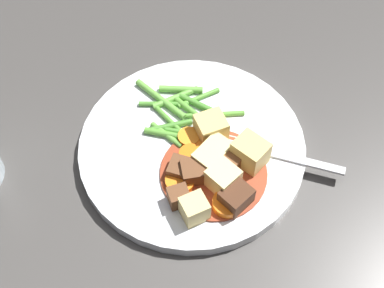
% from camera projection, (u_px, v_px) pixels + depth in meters
% --- Properties ---
extents(ground_plane, '(3.00, 3.00, 0.00)m').
position_uv_depth(ground_plane, '(192.00, 151.00, 0.67)').
color(ground_plane, '#423F3D').
extents(dinner_plate, '(0.28, 0.28, 0.02)m').
position_uv_depth(dinner_plate, '(192.00, 148.00, 0.66)').
color(dinner_plate, white).
rests_on(dinner_plate, ground_plane).
extents(stew_sauce, '(0.13, 0.13, 0.00)m').
position_uv_depth(stew_sauce, '(211.00, 174.00, 0.63)').
color(stew_sauce, '#93381E').
rests_on(stew_sauce, dinner_plate).
extents(carrot_slice_0, '(0.05, 0.05, 0.01)m').
position_uv_depth(carrot_slice_0, '(227.00, 204.00, 0.60)').
color(carrot_slice_0, orange).
rests_on(carrot_slice_0, dinner_plate).
extents(carrot_slice_1, '(0.04, 0.04, 0.01)m').
position_uv_depth(carrot_slice_1, '(191.00, 156.00, 0.64)').
color(carrot_slice_1, orange).
rests_on(carrot_slice_1, dinner_plate).
extents(carrot_slice_2, '(0.04, 0.04, 0.01)m').
position_uv_depth(carrot_slice_2, '(180.00, 181.00, 0.62)').
color(carrot_slice_2, orange).
rests_on(carrot_slice_2, dinner_plate).
extents(carrot_slice_3, '(0.04, 0.04, 0.01)m').
position_uv_depth(carrot_slice_3, '(204.00, 148.00, 0.65)').
color(carrot_slice_3, orange).
rests_on(carrot_slice_3, dinner_plate).
extents(carrot_slice_4, '(0.04, 0.04, 0.01)m').
position_uv_depth(carrot_slice_4, '(189.00, 138.00, 0.65)').
color(carrot_slice_4, orange).
rests_on(carrot_slice_4, dinner_plate).
extents(potato_chunk_0, '(0.04, 0.04, 0.03)m').
position_uv_depth(potato_chunk_0, '(222.00, 179.00, 0.61)').
color(potato_chunk_0, '#EAD68C').
rests_on(potato_chunk_0, dinner_plate).
extents(potato_chunk_1, '(0.03, 0.03, 0.03)m').
position_uv_depth(potato_chunk_1, '(194.00, 209.00, 0.59)').
color(potato_chunk_1, '#E5CC7A').
rests_on(potato_chunk_1, dinner_plate).
extents(potato_chunk_2, '(0.04, 0.04, 0.03)m').
position_uv_depth(potato_chunk_2, '(211.00, 128.00, 0.65)').
color(potato_chunk_2, '#DBBC6B').
rests_on(potato_chunk_2, dinner_plate).
extents(potato_chunk_3, '(0.05, 0.04, 0.04)m').
position_uv_depth(potato_chunk_3, '(250.00, 153.00, 0.62)').
color(potato_chunk_3, '#DBBC6B').
rests_on(potato_chunk_3, dinner_plate).
extents(potato_chunk_4, '(0.04, 0.04, 0.03)m').
position_uv_depth(potato_chunk_4, '(207.00, 160.00, 0.63)').
color(potato_chunk_4, '#EAD68C').
rests_on(potato_chunk_4, dinner_plate).
extents(potato_chunk_5, '(0.04, 0.04, 0.03)m').
position_uv_depth(potato_chunk_5, '(215.00, 153.00, 0.63)').
color(potato_chunk_5, '#EAD68C').
rests_on(potato_chunk_5, dinner_plate).
extents(meat_chunk_0, '(0.03, 0.03, 0.02)m').
position_uv_depth(meat_chunk_0, '(179.00, 197.00, 0.60)').
color(meat_chunk_0, brown).
rests_on(meat_chunk_0, dinner_plate).
extents(meat_chunk_1, '(0.04, 0.04, 0.02)m').
position_uv_depth(meat_chunk_1, '(194.00, 172.00, 0.62)').
color(meat_chunk_1, brown).
rests_on(meat_chunk_1, dinner_plate).
extents(meat_chunk_2, '(0.03, 0.04, 0.02)m').
position_uv_depth(meat_chunk_2, '(228.00, 166.00, 0.62)').
color(meat_chunk_2, brown).
rests_on(meat_chunk_2, dinner_plate).
extents(meat_chunk_3, '(0.03, 0.04, 0.03)m').
position_uv_depth(meat_chunk_3, '(239.00, 196.00, 0.60)').
color(meat_chunk_3, '#4C2B19').
rests_on(meat_chunk_3, dinner_plate).
extents(meat_chunk_4, '(0.04, 0.04, 0.02)m').
position_uv_depth(meat_chunk_4, '(180.00, 169.00, 0.62)').
color(meat_chunk_4, brown).
rests_on(meat_chunk_4, dinner_plate).
extents(green_bean_0, '(0.05, 0.02, 0.01)m').
position_uv_depth(green_bean_0, '(167.00, 135.00, 0.66)').
color(green_bean_0, '#66AD42').
rests_on(green_bean_0, dinner_plate).
extents(green_bean_1, '(0.04, 0.06, 0.01)m').
position_uv_depth(green_bean_1, '(165.00, 103.00, 0.69)').
color(green_bean_1, '#4C8E33').
rests_on(green_bean_1, dinner_plate).
extents(green_bean_2, '(0.07, 0.02, 0.01)m').
position_uv_depth(green_bean_2, '(194.00, 113.00, 0.68)').
color(green_bean_2, '#599E38').
rests_on(green_bean_2, dinner_plate).
extents(green_bean_3, '(0.02, 0.06, 0.01)m').
position_uv_depth(green_bean_3, '(170.00, 126.00, 0.66)').
color(green_bean_3, '#4C8E33').
rests_on(green_bean_3, dinner_plate).
extents(green_bean_4, '(0.06, 0.02, 0.01)m').
position_uv_depth(green_bean_4, '(173.00, 124.00, 0.67)').
color(green_bean_4, '#599E38').
rests_on(green_bean_4, dinner_plate).
extents(green_bean_5, '(0.06, 0.06, 0.01)m').
position_uv_depth(green_bean_5, '(196.00, 135.00, 0.66)').
color(green_bean_5, '#4C8E33').
rests_on(green_bean_5, dinner_plate).
extents(green_bean_6, '(0.08, 0.03, 0.01)m').
position_uv_depth(green_bean_6, '(159.00, 100.00, 0.69)').
color(green_bean_6, '#66AD42').
rests_on(green_bean_6, dinner_plate).
extents(green_bean_7, '(0.01, 0.06, 0.01)m').
position_uv_depth(green_bean_7, '(176.00, 98.00, 0.69)').
color(green_bean_7, '#66AD42').
rests_on(green_bean_7, dinner_plate).
extents(green_bean_8, '(0.06, 0.03, 0.01)m').
position_uv_depth(green_bean_8, '(199.00, 105.00, 0.68)').
color(green_bean_8, '#4C8E33').
rests_on(green_bean_8, dinner_plate).
extents(green_bean_9, '(0.04, 0.04, 0.01)m').
position_uv_depth(green_bean_9, '(166.00, 134.00, 0.66)').
color(green_bean_9, '#599E38').
rests_on(green_bean_9, dinner_plate).
extents(green_bean_10, '(0.04, 0.05, 0.01)m').
position_uv_depth(green_bean_10, '(181.00, 89.00, 0.70)').
color(green_bean_10, '#66AD42').
rests_on(green_bean_10, dinner_plate).
extents(green_bean_11, '(0.04, 0.07, 0.01)m').
position_uv_depth(green_bean_11, '(214.00, 114.00, 0.68)').
color(green_bean_11, '#599E38').
rests_on(green_bean_11, dinner_plate).
extents(green_bean_12, '(0.01, 0.06, 0.01)m').
position_uv_depth(green_bean_12, '(199.00, 98.00, 0.69)').
color(green_bean_12, '#599E38').
rests_on(green_bean_12, dinner_plate).
extents(fork, '(0.14, 0.13, 0.00)m').
position_uv_depth(fork, '(267.00, 152.00, 0.65)').
color(fork, silver).
rests_on(fork, dinner_plate).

